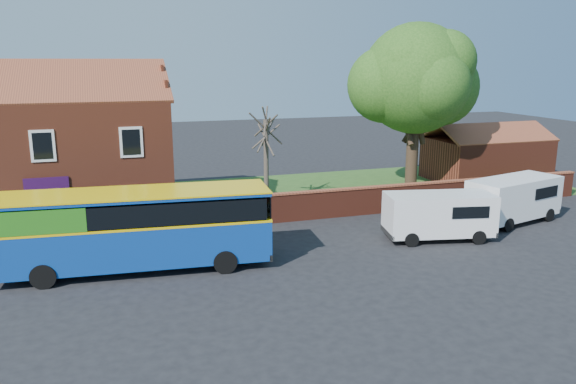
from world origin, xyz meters
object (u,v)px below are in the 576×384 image
object	(u,v)px
bus	(127,226)
large_tree	(415,82)
van_near	(439,214)
van_far	(514,198)

from	to	relation	value
bus	large_tree	bearing A→B (deg)	32.05
bus	large_tree	xyz separation A→B (m)	(18.69, 9.56, 5.25)
bus	van_near	world-z (taller)	bus
bus	van_near	bearing A→B (deg)	3.42
bus	van_far	world-z (taller)	bus
bus	van_near	size ratio (longest dim) A/B	2.04
bus	van_far	distance (m)	20.00
bus	van_far	bearing A→B (deg)	7.87
bus	large_tree	distance (m)	21.64
large_tree	bus	bearing A→B (deg)	-152.92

